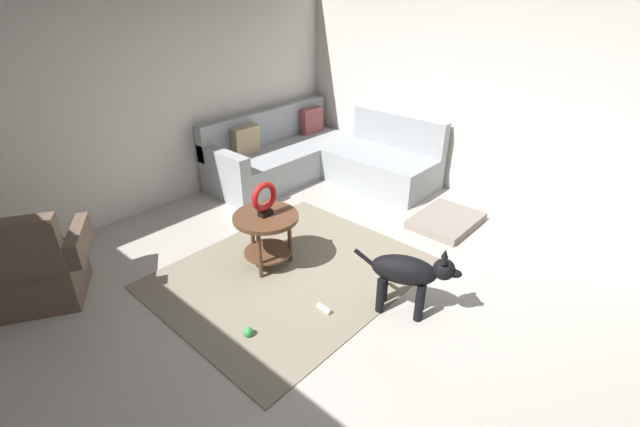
# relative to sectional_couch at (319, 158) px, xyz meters

# --- Properties ---
(ground_plane) EXTENTS (6.00, 6.00, 0.10)m
(ground_plane) POSITION_rel_sectional_couch_xyz_m (-1.99, -2.02, -0.34)
(ground_plane) COLOR #B7B2A8
(wall_back) EXTENTS (6.00, 0.12, 2.70)m
(wall_back) POSITION_rel_sectional_couch_xyz_m (-1.99, 0.92, 1.06)
(wall_back) COLOR silver
(wall_back) RESTS_ON ground_plane
(wall_right) EXTENTS (0.12, 6.00, 2.70)m
(wall_right) POSITION_rel_sectional_couch_xyz_m (0.95, -2.02, 1.06)
(wall_right) COLOR silver
(wall_right) RESTS_ON ground_plane
(area_rug) EXTENTS (2.30, 1.90, 0.01)m
(area_rug) POSITION_rel_sectional_couch_xyz_m (-1.84, -1.32, -0.28)
(area_rug) COLOR gray
(area_rug) RESTS_ON ground_plane
(sectional_couch) EXTENTS (2.20, 2.25, 0.88)m
(sectional_couch) POSITION_rel_sectional_couch_xyz_m (0.00, 0.00, 0.00)
(sectional_couch) COLOR #9EA3A8
(sectional_couch) RESTS_ON ground_plane
(armchair) EXTENTS (0.99, 0.93, 0.88)m
(armchair) POSITION_rel_sectional_couch_xyz_m (-3.51, -0.06, 0.03)
(armchair) COLOR brown
(armchair) RESTS_ON ground_plane
(side_table) EXTENTS (0.60, 0.60, 0.54)m
(side_table) POSITION_rel_sectional_couch_xyz_m (-1.88, -1.07, 0.13)
(side_table) COLOR brown
(side_table) RESTS_ON ground_plane
(torus_sculpture) EXTENTS (0.28, 0.08, 0.33)m
(torus_sculpture) POSITION_rel_sectional_couch_xyz_m (-1.88, -1.07, 0.42)
(torus_sculpture) COLOR black
(torus_sculpture) RESTS_ON side_table
(dog_bed_mat) EXTENTS (0.80, 0.60, 0.09)m
(dog_bed_mat) POSITION_rel_sectional_couch_xyz_m (-0.01, -1.94, -0.24)
(dog_bed_mat) COLOR gray
(dog_bed_mat) RESTS_ON ground_plane
(dog) EXTENTS (0.41, 0.80, 0.63)m
(dog) POSITION_rel_sectional_couch_xyz_m (-1.57, -2.40, 0.09)
(dog) COLOR black
(dog) RESTS_ON ground_plane
(dog_toy_ball) EXTENTS (0.08, 0.08, 0.08)m
(dog_toy_ball) POSITION_rel_sectional_couch_xyz_m (-2.63, -1.67, -0.25)
(dog_toy_ball) COLOR green
(dog_toy_ball) RESTS_ON ground_plane
(dog_toy_rope) EXTENTS (0.06, 0.14, 0.05)m
(dog_toy_rope) POSITION_rel_sectional_couch_xyz_m (-2.02, -1.91, -0.26)
(dog_toy_rope) COLOR silver
(dog_toy_rope) RESTS_ON ground_plane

